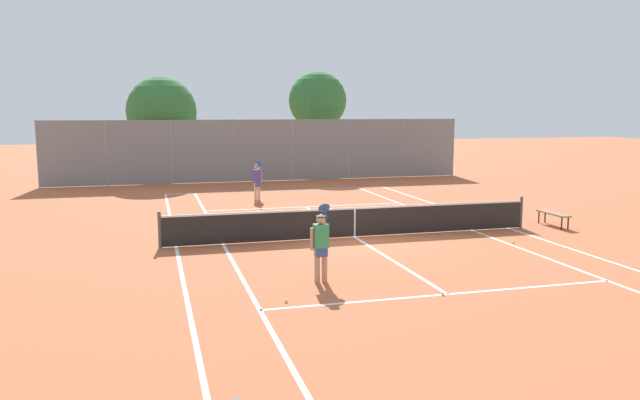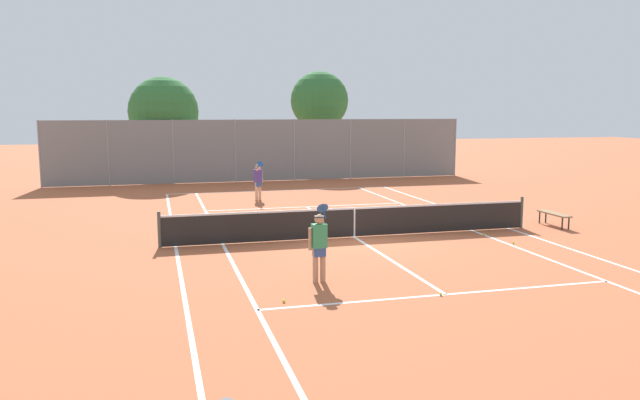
{
  "view_description": "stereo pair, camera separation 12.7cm",
  "coord_description": "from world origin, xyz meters",
  "px_view_note": "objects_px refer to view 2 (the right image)",
  "views": [
    {
      "loc": [
        -6.14,
        -18.32,
        3.98
      ],
      "look_at": [
        -0.72,
        1.5,
        1.0
      ],
      "focal_mm": 35.0,
      "sensor_mm": 36.0,
      "label": 1
    },
    {
      "loc": [
        -6.01,
        -18.36,
        3.98
      ],
      "look_at": [
        -0.72,
        1.5,
        1.0
      ],
      "focal_mm": 35.0,
      "sensor_mm": 36.0,
      "label": 2
    }
  ],
  "objects_px": {
    "loose_tennis_ball_1": "(441,294)",
    "tree_behind_left": "(166,114)",
    "player_near_side": "(319,243)",
    "loose_tennis_ball_2": "(484,235)",
    "player_far_left": "(258,180)",
    "tennis_net": "(354,221)",
    "loose_tennis_ball_3": "(284,301)",
    "courtside_bench": "(554,215)",
    "tree_behind_right": "(321,102)",
    "loose_tennis_ball_0": "(513,243)"
  },
  "relations": [
    {
      "from": "loose_tennis_ball_1",
      "to": "tree_behind_left",
      "type": "bearing_deg",
      "value": 101.79
    },
    {
      "from": "player_near_side",
      "to": "loose_tennis_ball_2",
      "type": "bearing_deg",
      "value": 30.84
    },
    {
      "from": "player_far_left",
      "to": "tennis_net",
      "type": "bearing_deg",
      "value": -79.61
    },
    {
      "from": "loose_tennis_ball_2",
      "to": "tree_behind_left",
      "type": "distance_m",
      "value": 21.51
    },
    {
      "from": "tennis_net",
      "to": "player_far_left",
      "type": "relative_size",
      "value": 6.76
    },
    {
      "from": "tree_behind_left",
      "to": "loose_tennis_ball_1",
      "type": "bearing_deg",
      "value": -78.21
    },
    {
      "from": "tennis_net",
      "to": "loose_tennis_ball_1",
      "type": "relative_size",
      "value": 181.82
    },
    {
      "from": "loose_tennis_ball_1",
      "to": "tree_behind_left",
      "type": "xyz_separation_m",
      "value": [
        -5.14,
        24.6,
        3.72
      ]
    },
    {
      "from": "player_near_side",
      "to": "loose_tennis_ball_2",
      "type": "xyz_separation_m",
      "value": [
        6.49,
        3.87,
        -0.89
      ]
    },
    {
      "from": "loose_tennis_ball_2",
      "to": "loose_tennis_ball_3",
      "type": "relative_size",
      "value": 1.0
    },
    {
      "from": "loose_tennis_ball_2",
      "to": "loose_tennis_ball_1",
      "type": "bearing_deg",
      "value": -127.03
    },
    {
      "from": "loose_tennis_ball_1",
      "to": "courtside_bench",
      "type": "relative_size",
      "value": 0.04
    },
    {
      "from": "player_near_side",
      "to": "loose_tennis_ball_3",
      "type": "height_order",
      "value": "player_near_side"
    },
    {
      "from": "player_far_left",
      "to": "loose_tennis_ball_2",
      "type": "xyz_separation_m",
      "value": [
        5.7,
        -9.63,
        -0.89
      ]
    },
    {
      "from": "tree_behind_right",
      "to": "tennis_net",
      "type": "bearing_deg",
      "value": -101.9
    },
    {
      "from": "loose_tennis_ball_1",
      "to": "player_far_left",
      "type": "bearing_deg",
      "value": 95.53
    },
    {
      "from": "loose_tennis_ball_0",
      "to": "loose_tennis_ball_1",
      "type": "xyz_separation_m",
      "value": [
        -4.43,
        -4.26,
        0.0
      ]
    },
    {
      "from": "loose_tennis_ball_2",
      "to": "tree_behind_right",
      "type": "distance_m",
      "value": 20.79
    },
    {
      "from": "tennis_net",
      "to": "loose_tennis_ball_3",
      "type": "height_order",
      "value": "tennis_net"
    },
    {
      "from": "tennis_net",
      "to": "loose_tennis_ball_0",
      "type": "relative_size",
      "value": 181.82
    },
    {
      "from": "loose_tennis_ball_0",
      "to": "courtside_bench",
      "type": "bearing_deg",
      "value": 36.61
    },
    {
      "from": "player_far_left",
      "to": "loose_tennis_ball_1",
      "type": "height_order",
      "value": "player_far_left"
    },
    {
      "from": "player_far_left",
      "to": "loose_tennis_ball_1",
      "type": "xyz_separation_m",
      "value": [
        1.48,
        -15.23,
        -0.89
      ]
    },
    {
      "from": "loose_tennis_ball_0",
      "to": "courtside_bench",
      "type": "relative_size",
      "value": 0.04
    },
    {
      "from": "loose_tennis_ball_1",
      "to": "courtside_bench",
      "type": "distance_m",
      "value": 9.77
    },
    {
      "from": "loose_tennis_ball_0",
      "to": "tree_behind_right",
      "type": "height_order",
      "value": "tree_behind_right"
    },
    {
      "from": "loose_tennis_ball_1",
      "to": "player_near_side",
      "type": "bearing_deg",
      "value": 142.77
    },
    {
      "from": "player_near_side",
      "to": "loose_tennis_ball_1",
      "type": "xyz_separation_m",
      "value": [
        2.27,
        -1.72,
        -0.89
      ]
    },
    {
      "from": "tennis_net",
      "to": "loose_tennis_ball_0",
      "type": "distance_m",
      "value": 4.84
    },
    {
      "from": "loose_tennis_ball_2",
      "to": "loose_tennis_ball_3",
      "type": "height_order",
      "value": "same"
    },
    {
      "from": "tennis_net",
      "to": "tree_behind_right",
      "type": "bearing_deg",
      "value": 78.1
    },
    {
      "from": "loose_tennis_ball_2",
      "to": "courtside_bench",
      "type": "xyz_separation_m",
      "value": [
        3.13,
        0.83,
        0.38
      ]
    },
    {
      "from": "loose_tennis_ball_3",
      "to": "tree_behind_left",
      "type": "bearing_deg",
      "value": 94.16
    },
    {
      "from": "tree_behind_right",
      "to": "tree_behind_left",
      "type": "bearing_deg",
      "value": -172.09
    },
    {
      "from": "loose_tennis_ball_0",
      "to": "tree_behind_right",
      "type": "distance_m",
      "value": 22.1
    },
    {
      "from": "courtside_bench",
      "to": "loose_tennis_ball_0",
      "type": "bearing_deg",
      "value": -143.39
    },
    {
      "from": "loose_tennis_ball_0",
      "to": "tree_behind_right",
      "type": "bearing_deg",
      "value": 90.51
    },
    {
      "from": "player_far_left",
      "to": "loose_tennis_ball_3",
      "type": "distance_m",
      "value": 14.98
    },
    {
      "from": "loose_tennis_ball_0",
      "to": "tree_behind_left",
      "type": "relative_size",
      "value": 0.01
    },
    {
      "from": "tennis_net",
      "to": "loose_tennis_ball_3",
      "type": "bearing_deg",
      "value": -120.16
    },
    {
      "from": "loose_tennis_ball_2",
      "to": "tree_behind_right",
      "type": "height_order",
      "value": "tree_behind_right"
    },
    {
      "from": "player_far_left",
      "to": "loose_tennis_ball_0",
      "type": "distance_m",
      "value": 12.49
    },
    {
      "from": "courtside_bench",
      "to": "tree_behind_right",
      "type": "distance_m",
      "value": 20.14
    },
    {
      "from": "player_near_side",
      "to": "loose_tennis_ball_0",
      "type": "xyz_separation_m",
      "value": [
        6.7,
        2.53,
        -0.89
      ]
    },
    {
      "from": "player_near_side",
      "to": "loose_tennis_ball_0",
      "type": "relative_size",
      "value": 26.88
    },
    {
      "from": "tennis_net",
      "to": "loose_tennis_ball_2",
      "type": "xyz_separation_m",
      "value": [
        4.09,
        -0.85,
        -0.48
      ]
    },
    {
      "from": "tennis_net",
      "to": "player_near_side",
      "type": "bearing_deg",
      "value": -116.97
    },
    {
      "from": "tree_behind_left",
      "to": "tree_behind_right",
      "type": "xyz_separation_m",
      "value": [
        9.38,
        1.3,
        0.69
      ]
    },
    {
      "from": "courtside_bench",
      "to": "loose_tennis_ball_1",
      "type": "bearing_deg",
      "value": -138.85
    },
    {
      "from": "tennis_net",
      "to": "tree_behind_left",
      "type": "distance_m",
      "value": 19.19
    }
  ]
}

